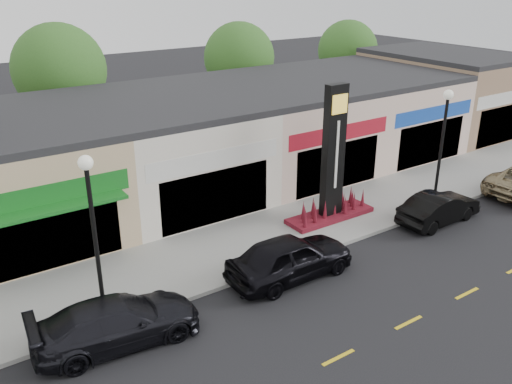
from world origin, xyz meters
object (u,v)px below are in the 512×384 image
Objects in this scene: car_dark_sedan at (117,322)px; pylon_sign at (332,173)px; car_black_sedan at (290,257)px; lamp_west_near at (93,224)px; car_black_conv at (439,208)px; lamp_east_near at (443,137)px.

pylon_sign is at bearing -69.65° from car_dark_sedan.
pylon_sign is 5.48m from car_black_sedan.
lamp_west_near is 15.16m from car_black_conv.
car_black_sedan is (-9.46, -1.15, -2.65)m from lamp_east_near.
pylon_sign is 5.04m from car_black_conv.
pylon_sign reaches higher than car_dark_sedan.
lamp_west_near is 7.15m from car_black_sedan.
car_black_sedan reaches higher than car_dark_sedan.
lamp_west_near reaches higher than car_black_sedan.
car_black_conv is at bearing -84.22° from car_dark_sedan.
car_black_sedan is 1.16× the size of car_black_conv.
car_dark_sedan is at bearing 88.29° from car_black_conv.
pylon_sign reaches higher than car_black_sedan.
car_dark_sedan is 6.56m from car_black_sedan.
car_black_conv is at bearing -89.87° from car_black_sedan.
lamp_east_near is at bearing 0.00° from lamp_west_near.
car_black_conv is (14.85, -1.15, -2.78)m from lamp_west_near.
car_black_sedan is at bearing -147.40° from pylon_sign.
pylon_sign is (11.00, 1.70, -1.20)m from lamp_west_near.
car_dark_sedan is 1.19× the size of car_black_conv.
pylon_sign is at bearing 8.77° from lamp_west_near.
lamp_east_near reaches higher than car_black_conv.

